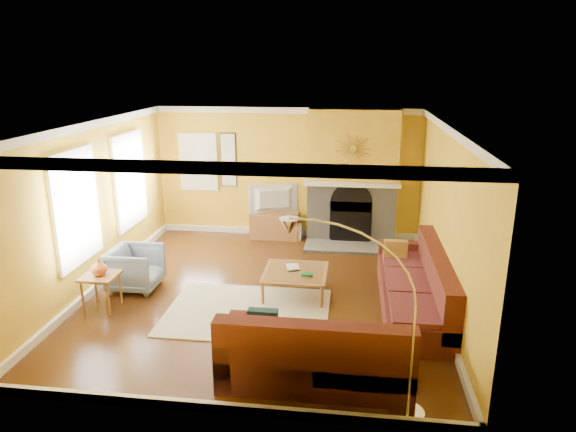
# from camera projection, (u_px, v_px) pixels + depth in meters

# --- Properties ---
(floor) EXTENTS (5.50, 6.00, 0.02)m
(floor) POSITION_uv_depth(u_px,v_px,m) (264.00, 293.00, 8.28)
(floor) COLOR #593112
(floor) RESTS_ON ground
(ceiling) EXTENTS (5.50, 6.00, 0.02)m
(ceiling) POSITION_uv_depth(u_px,v_px,m) (261.00, 124.00, 7.50)
(ceiling) COLOR white
(ceiling) RESTS_ON ground
(wall_back) EXTENTS (5.50, 0.02, 2.70)m
(wall_back) POSITION_uv_depth(u_px,v_px,m) (288.00, 173.00, 10.75)
(wall_back) COLOR gold
(wall_back) RESTS_ON ground
(wall_front) EXTENTS (5.50, 0.02, 2.70)m
(wall_front) POSITION_uv_depth(u_px,v_px,m) (210.00, 298.00, 5.03)
(wall_front) COLOR gold
(wall_front) RESTS_ON ground
(wall_left) EXTENTS (0.02, 6.00, 2.70)m
(wall_left) POSITION_uv_depth(u_px,v_px,m) (93.00, 207.00, 8.22)
(wall_left) COLOR gold
(wall_left) RESTS_ON ground
(wall_right) EXTENTS (0.02, 6.00, 2.70)m
(wall_right) POSITION_uv_depth(u_px,v_px,m) (447.00, 219.00, 7.55)
(wall_right) COLOR gold
(wall_right) RESTS_ON ground
(baseboard) EXTENTS (5.50, 6.00, 0.12)m
(baseboard) POSITION_uv_depth(u_px,v_px,m) (264.00, 290.00, 8.26)
(baseboard) COLOR white
(baseboard) RESTS_ON floor
(crown_molding) EXTENTS (5.50, 6.00, 0.12)m
(crown_molding) POSITION_uv_depth(u_px,v_px,m) (262.00, 128.00, 7.52)
(crown_molding) COLOR white
(crown_molding) RESTS_ON ceiling
(window_left_near) EXTENTS (0.06, 1.22, 1.72)m
(window_left_near) POSITION_uv_depth(u_px,v_px,m) (129.00, 180.00, 9.41)
(window_left_near) COLOR white
(window_left_near) RESTS_ON wall_left
(window_left_far) EXTENTS (0.06, 1.22, 1.72)m
(window_left_far) POSITION_uv_depth(u_px,v_px,m) (75.00, 208.00, 7.60)
(window_left_far) COLOR white
(window_left_far) RESTS_ON wall_left
(window_back) EXTENTS (0.82, 0.06, 1.22)m
(window_back) POSITION_uv_depth(u_px,v_px,m) (198.00, 162.00, 10.87)
(window_back) COLOR white
(window_back) RESTS_ON wall_back
(wall_art) EXTENTS (0.34, 0.04, 1.14)m
(wall_art) POSITION_uv_depth(u_px,v_px,m) (228.00, 160.00, 10.79)
(wall_art) COLOR white
(wall_art) RESTS_ON wall_back
(fireplace) EXTENTS (1.80, 0.40, 2.70)m
(fireplace) POSITION_uv_depth(u_px,v_px,m) (352.00, 177.00, 10.39)
(fireplace) COLOR gray
(fireplace) RESTS_ON floor
(mantel) EXTENTS (1.92, 0.22, 0.08)m
(mantel) POSITION_uv_depth(u_px,v_px,m) (352.00, 184.00, 10.19)
(mantel) COLOR white
(mantel) RESTS_ON fireplace
(hearth) EXTENTS (1.80, 0.70, 0.06)m
(hearth) POSITION_uv_depth(u_px,v_px,m) (350.00, 247.00, 10.24)
(hearth) COLOR gray
(hearth) RESTS_ON floor
(sunburst) EXTENTS (0.70, 0.04, 0.70)m
(sunburst) POSITION_uv_depth(u_px,v_px,m) (353.00, 149.00, 9.99)
(sunburst) COLOR olive
(sunburst) RESTS_ON fireplace
(rug) EXTENTS (2.40, 1.80, 0.02)m
(rug) POSITION_uv_depth(u_px,v_px,m) (247.00, 312.00, 7.64)
(rug) COLOR beige
(rug) RESTS_ON floor
(sectional_sofa) EXTENTS (2.85, 3.83, 0.90)m
(sectional_sofa) POSITION_uv_depth(u_px,v_px,m) (346.00, 293.00, 7.24)
(sectional_sofa) COLOR #5B241D
(sectional_sofa) RESTS_ON floor
(coffee_table) EXTENTS (1.00, 1.00, 0.40)m
(coffee_table) POSITION_uv_depth(u_px,v_px,m) (295.00, 282.00, 8.19)
(coffee_table) COLOR white
(coffee_table) RESTS_ON floor
(media_console) EXTENTS (1.00, 0.45, 0.55)m
(media_console) POSITION_uv_depth(u_px,v_px,m) (275.00, 225.00, 10.82)
(media_console) COLOR #956336
(media_console) RESTS_ON floor
(tv) EXTENTS (1.01, 0.48, 0.59)m
(tv) POSITION_uv_depth(u_px,v_px,m) (274.00, 199.00, 10.65)
(tv) COLOR black
(tv) RESTS_ON media_console
(subwoofer) EXTENTS (0.30, 0.30, 0.30)m
(subwoofer) POSITION_uv_depth(u_px,v_px,m) (294.00, 232.00, 10.79)
(subwoofer) COLOR white
(subwoofer) RESTS_ON floor
(armchair) EXTENTS (0.78, 0.76, 0.71)m
(armchair) POSITION_uv_depth(u_px,v_px,m) (136.00, 268.00, 8.35)
(armchair) COLOR slate
(armchair) RESTS_ON floor
(side_table) EXTENTS (0.50, 0.50, 0.55)m
(side_table) POSITION_uv_depth(u_px,v_px,m) (102.00, 292.00, 7.67)
(side_table) COLOR #956336
(side_table) RESTS_ON floor
(vase) EXTENTS (0.24, 0.24, 0.25)m
(vase) POSITION_uv_depth(u_px,v_px,m) (99.00, 267.00, 7.56)
(vase) COLOR orange
(vase) RESTS_ON side_table
(book) EXTENTS (0.26, 0.31, 0.03)m
(book) POSITION_uv_depth(u_px,v_px,m) (287.00, 267.00, 8.24)
(book) COLOR white
(book) RESTS_ON coffee_table
(arc_lamp) EXTENTS (1.35, 0.36, 2.12)m
(arc_lamp) POSITION_uv_depth(u_px,v_px,m) (356.00, 322.00, 5.16)
(arc_lamp) COLOR silver
(arc_lamp) RESTS_ON floor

